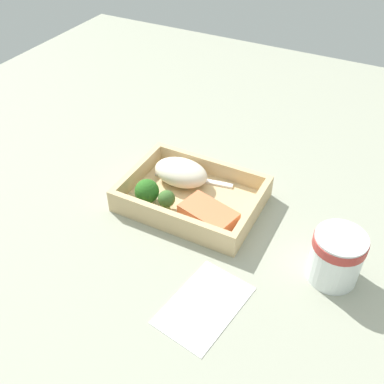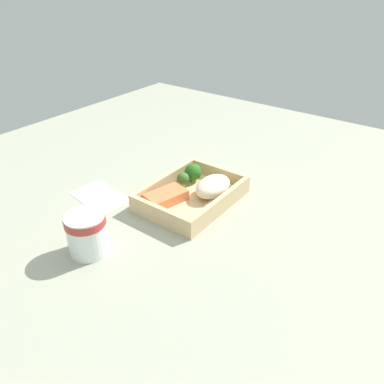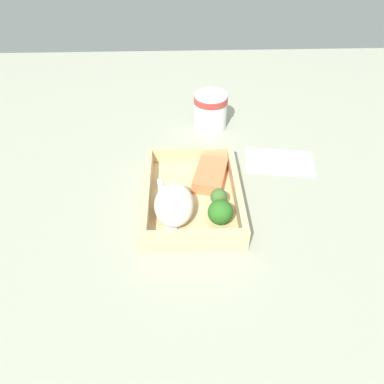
{
  "view_description": "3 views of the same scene",
  "coord_description": "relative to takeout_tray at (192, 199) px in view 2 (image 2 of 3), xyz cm",
  "views": [
    {
      "loc": [
        -29.83,
        57.47,
        56.91
      ],
      "look_at": [
        0.0,
        0.0,
        2.7
      ],
      "focal_mm": 42.0,
      "sensor_mm": 36.0,
      "label": 1
    },
    {
      "loc": [
        -63.74,
        -47.34,
        50.79
      ],
      "look_at": [
        0.0,
        0.0,
        2.7
      ],
      "focal_mm": 35.0,
      "sensor_mm": 36.0,
      "label": 2
    },
    {
      "loc": [
        54.14,
        -1.92,
        50.29
      ],
      "look_at": [
        0.0,
        0.0,
        2.7
      ],
      "focal_mm": 35.0,
      "sensor_mm": 36.0,
      "label": 3
    }
  ],
  "objects": [
    {
      "name": "tray_rim",
      "position": [
        0.0,
        0.0,
        2.3
      ],
      "size": [
        25.5,
        18.46,
        3.4
      ],
      "color": "#D0B17F",
      "rests_on": "takeout_tray"
    },
    {
      "name": "fork",
      "position": [
        3.27,
        -5.0,
        0.82
      ],
      "size": [
        15.84,
        4.42,
        0.44
      ],
      "color": "white",
      "rests_on": "takeout_tray"
    },
    {
      "name": "takeout_tray",
      "position": [
        0.0,
        0.0,
        0.0
      ],
      "size": [
        25.5,
        18.46,
        1.2
      ],
      "primitive_type": "cube",
      "color": "#D0B17F",
      "rests_on": "ground_plane"
    },
    {
      "name": "broccoli_floret_2",
      "position": [
        6.91,
        4.8,
        3.14
      ],
      "size": [
        4.58,
        4.58,
        4.91
      ],
      "color": "#73A05C",
      "rests_on": "takeout_tray"
    },
    {
      "name": "broccoli_floret_1",
      "position": [
        2.67,
        4.89,
        3.01
      ],
      "size": [
        3.18,
        3.18,
        4.12
      ],
      "color": "#749955",
      "rests_on": "takeout_tray"
    },
    {
      "name": "salmon_fillet",
      "position": [
        -5.36,
        3.96,
        1.86
      ],
      "size": [
        11.08,
        8.11,
        2.52
      ],
      "primitive_type": "cube",
      "rotation": [
        0.0,
        0.0,
        -0.25
      ],
      "color": "#E47547",
      "rests_on": "takeout_tray"
    },
    {
      "name": "paper_cup",
      "position": [
        -28.09,
        5.55,
        4.38
      ],
      "size": [
        8.23,
        8.23,
        8.92
      ],
      "color": "white",
      "rests_on": "ground_plane"
    },
    {
      "name": "receipt_slip",
      "position": [
        -12.52,
        20.1,
        -0.48
      ],
      "size": [
        11.75,
        16.16,
        0.24
      ],
      "primitive_type": "cube",
      "rotation": [
        0.0,
        0.0,
        -0.16
      ],
      "color": "white",
      "rests_on": "ground_plane"
    },
    {
      "name": "ground_plane",
      "position": [
        0.0,
        0.0,
        -1.6
      ],
      "size": [
        160.0,
        160.0,
        2.0
      ],
      "primitive_type": "cube",
      "color": "#999C88"
    },
    {
      "name": "mashed_potatoes",
      "position": [
        4.22,
        -3.42,
        2.93
      ],
      "size": [
        10.99,
        7.32,
        4.66
      ],
      "primitive_type": "ellipsoid",
      "color": "#F1E2C6",
      "rests_on": "takeout_tray"
    }
  ]
}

